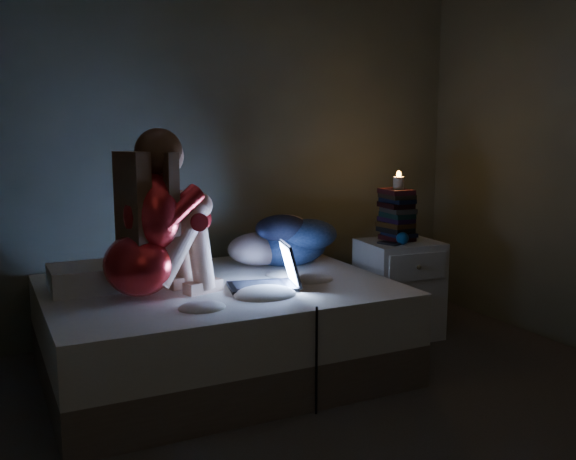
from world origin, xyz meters
TOP-DOWN VIEW (x-y plane):
  - floor at (0.00, 0.00)m, footprint 3.60×3.80m
  - wall_back at (0.00, 1.91)m, footprint 3.60×0.02m
  - bed at (-0.33, 1.10)m, footprint 1.85×1.39m
  - pillow at (-0.97, 1.28)m, footprint 0.46×0.32m
  - woman at (-0.80, 0.94)m, footprint 0.61×0.49m
  - laptop at (-0.15, 0.90)m, footprint 0.41×0.33m
  - clothes_pile at (0.25, 1.44)m, footprint 0.68×0.62m
  - nightstand at (0.96, 1.19)m, footprint 0.51×0.46m
  - book_stack at (0.96, 1.23)m, footprint 0.19×0.25m
  - candle at (0.96, 1.23)m, footprint 0.07×0.07m
  - phone at (0.83, 1.12)m, footprint 0.12×0.16m
  - blue_orb at (0.91, 1.08)m, footprint 0.08×0.08m

SIDE VIEW (x-z plane):
  - floor at x=0.00m, z-range -0.02..0.00m
  - bed at x=-0.33m, z-range 0.00..0.51m
  - nightstand at x=0.96m, z-range 0.00..0.63m
  - pillow at x=-0.97m, z-range 0.51..0.64m
  - laptop at x=-0.15m, z-range 0.51..0.77m
  - phone at x=0.83m, z-range 0.63..0.65m
  - blue_orb at x=0.91m, z-range 0.63..0.71m
  - clothes_pile at x=0.25m, z-range 0.51..0.84m
  - book_stack at x=0.96m, z-range 0.63..0.96m
  - woman at x=-0.80m, z-range 0.51..1.37m
  - candle at x=0.96m, z-range 0.96..1.04m
  - wall_back at x=0.00m, z-range 0.00..2.60m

